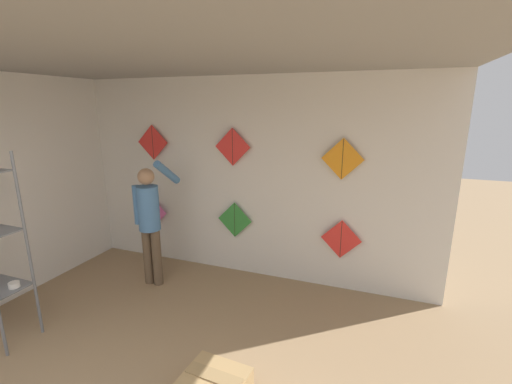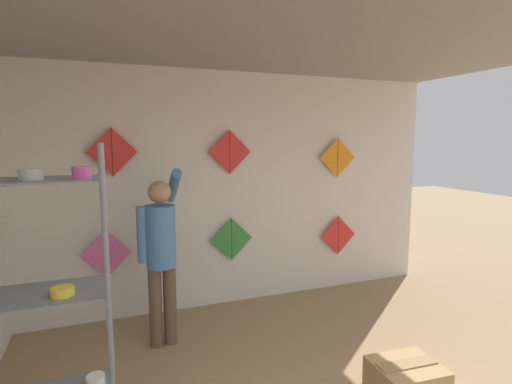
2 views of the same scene
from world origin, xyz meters
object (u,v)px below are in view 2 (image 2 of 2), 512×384
Objects in this scene: shelf_rack at (19,305)px; kite_4 at (230,152)px; cardboard_box at (406,378)px; shopkeeper at (161,248)px; kite_5 at (337,158)px; kite_3 at (112,152)px; kite_0 at (107,258)px; kite_1 at (232,239)px; kite_2 at (338,235)px.

kite_4 is at bearing 50.34° from shelf_rack.
shelf_rack is 2.81m from cardboard_box.
shopkeeper is 2.41m from cardboard_box.
kite_4 is at bearing 180.00° from kite_5.
kite_3 is (-0.39, 0.69, 0.90)m from shopkeeper.
kite_0 is 1.43m from kite_1.
kite_4 is at bearing 180.00° from kite_2.
kite_0 is at bearing 121.74° from shopkeeper.
kite_2 is at bearing 0.00° from kite_3.
kite_3 reaches higher than kite_4.
kite_5 is at bearing 33.80° from shelf_rack.
cardboard_box is 2.38m from kite_2.
kite_3 reaches higher than kite_5.
shopkeeper is 1.20m from kite_3.
kite_5 reaches higher than shelf_rack.
kite_3 is at bearing 180.00° from kite_1.
kite_5 is at bearing 0.00° from kite_4.
kite_2 is (3.35, 2.22, -0.43)m from shelf_rack.
cardboard_box is 3.48m from kite_3.
kite_1 reaches higher than kite_0.
kite_1 is 1.00× the size of kite_3.
kite_4 is 1.47m from kite_5.
kite_3 reaches higher than kite_1.
kite_3 is at bearing 115.50° from shopkeeper.
kite_4 is at bearing 109.63° from cardboard_box.
kite_1 is at bearing 0.00° from kite_3.
kite_1 is 1.05m from kite_4.
cardboard_box is 2.40m from kite_1.
kite_0 is at bearing -179.96° from kite_1.
shelf_rack is at bearing -146.55° from kite_2.
kite_3 is 1.00× the size of kite_4.
kite_5 is (3.31, 2.22, 0.62)m from shelf_rack.
cardboard_box is 2.89m from kite_4.
kite_5 reaches higher than shopkeeper.
shelf_rack is at bearing -179.11° from cardboard_box.
shelf_rack is at bearing -129.95° from kite_1.
cardboard_box is 1.05× the size of kite_3.
cardboard_box is 1.05× the size of kite_1.
shopkeeper is at bearing 58.84° from shelf_rack.
kite_1 is (0.93, 0.69, -0.16)m from shopkeeper.
kite_2 is 1.00× the size of kite_3.
kite_0 is at bearing -179.98° from kite_2.
kite_5 is (-0.04, 0.00, 1.05)m from kite_2.
kite_5 reaches higher than kite_1.
kite_2 is (2.43, 0.69, -0.25)m from shopkeeper.
kite_5 is (1.45, 0.00, 0.96)m from kite_1.
kite_5 is (0.70, 2.17, 1.65)m from cardboard_box.
kite_0 is 1.40× the size of kite_3.
shopkeeper is 1.17m from kite_1.
kite_0 is 1.40× the size of kite_4.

